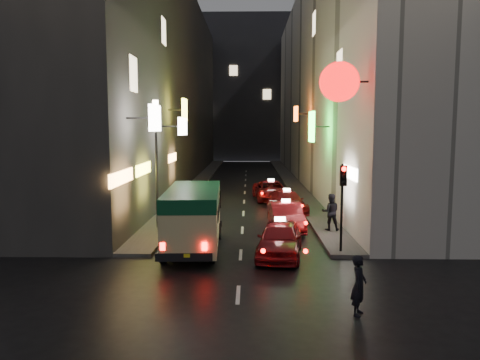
# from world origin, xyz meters

# --- Properties ---
(ground) EXTENTS (120.00, 120.00, 0.00)m
(ground) POSITION_xyz_m (0.00, 0.00, 0.00)
(ground) COLOR black
(ground) RESTS_ON ground
(building_left) EXTENTS (7.65, 52.19, 18.00)m
(building_left) POSITION_xyz_m (-8.00, 33.99, 9.00)
(building_left) COLOR #3A3735
(building_left) RESTS_ON ground
(building_right) EXTENTS (7.91, 52.00, 18.00)m
(building_right) POSITION_xyz_m (8.00, 34.00, 9.00)
(building_right) COLOR beige
(building_right) RESTS_ON ground
(building_far) EXTENTS (30.00, 10.00, 22.00)m
(building_far) POSITION_xyz_m (0.00, 66.00, 11.00)
(building_far) COLOR #2F2F33
(building_far) RESTS_ON ground
(sidewalk_left) EXTENTS (1.50, 52.00, 0.15)m
(sidewalk_left) POSITION_xyz_m (-4.25, 34.00, 0.07)
(sidewalk_left) COLOR #4D4A47
(sidewalk_left) RESTS_ON ground
(sidewalk_right) EXTENTS (1.50, 52.00, 0.15)m
(sidewalk_right) POSITION_xyz_m (4.25, 34.00, 0.07)
(sidewalk_right) COLOR #4D4A47
(sidewalk_right) RESTS_ON ground
(minibus) EXTENTS (2.34, 6.03, 2.56)m
(minibus) POSITION_xyz_m (-1.97, 9.22, 1.61)
(minibus) COLOR #C6B97C
(minibus) RESTS_ON ground
(taxi_near) EXTENTS (2.79, 5.40, 1.81)m
(taxi_near) POSITION_xyz_m (1.54, 8.30, 0.82)
(taxi_near) COLOR maroon
(taxi_near) RESTS_ON ground
(taxi_second) EXTENTS (2.36, 5.18, 1.78)m
(taxi_second) POSITION_xyz_m (2.15, 13.10, 0.81)
(taxi_second) COLOR maroon
(taxi_second) RESTS_ON ground
(taxi_third) EXTENTS (2.71, 4.98, 1.67)m
(taxi_third) POSITION_xyz_m (2.59, 17.90, 0.75)
(taxi_third) COLOR maroon
(taxi_third) RESTS_ON ground
(taxi_far) EXTENTS (2.48, 5.07, 1.73)m
(taxi_far) POSITION_xyz_m (1.88, 22.70, 0.78)
(taxi_far) COLOR maroon
(taxi_far) RESTS_ON ground
(pedestrian_crossing) EXTENTS (0.61, 0.72, 1.87)m
(pedestrian_crossing) POSITION_xyz_m (3.30, 2.55, 0.94)
(pedestrian_crossing) COLOR black
(pedestrian_crossing) RESTS_ON ground
(pedestrian_sidewalk) EXTENTS (0.79, 0.53, 2.01)m
(pedestrian_sidewalk) POSITION_xyz_m (4.25, 12.47, 1.15)
(pedestrian_sidewalk) COLOR black
(pedestrian_sidewalk) RESTS_ON sidewalk_right
(traffic_light) EXTENTS (0.26, 0.43, 3.50)m
(traffic_light) POSITION_xyz_m (4.00, 8.47, 2.69)
(traffic_light) COLOR black
(traffic_light) RESTS_ON sidewalk_right
(lamp_post) EXTENTS (0.28, 0.28, 6.22)m
(lamp_post) POSITION_xyz_m (-4.20, 13.00, 3.72)
(lamp_post) COLOR black
(lamp_post) RESTS_ON sidewalk_left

